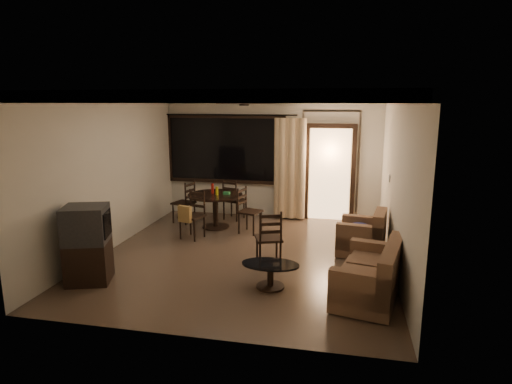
% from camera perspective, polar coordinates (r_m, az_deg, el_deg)
% --- Properties ---
extents(ground, '(5.50, 5.50, 0.00)m').
position_cam_1_polar(ground, '(7.68, -1.49, -8.43)').
color(ground, '#7F6651').
rests_on(ground, ground).
extents(room_shell, '(5.50, 6.70, 5.50)m').
position_cam_1_polar(room_shell, '(8.89, 4.82, 6.45)').
color(room_shell, beige).
rests_on(room_shell, ground).
extents(dining_table, '(1.18, 1.18, 0.95)m').
position_cam_1_polar(dining_table, '(9.22, -5.43, -1.23)').
color(dining_table, black).
rests_on(dining_table, ground).
extents(dining_chair_west, '(0.52, 0.52, 0.95)m').
position_cam_1_polar(dining_chair_west, '(9.77, -9.53, -2.40)').
color(dining_chair_west, black).
rests_on(dining_chair_west, ground).
extents(dining_chair_east, '(0.52, 0.52, 0.95)m').
position_cam_1_polar(dining_chair_east, '(8.88, -0.87, -3.68)').
color(dining_chair_east, black).
rests_on(dining_chair_east, ground).
extents(dining_chair_south, '(0.52, 0.56, 0.95)m').
position_cam_1_polar(dining_chair_south, '(8.61, -8.52, -4.16)').
color(dining_chair_south, black).
rests_on(dining_chair_south, ground).
extents(dining_chair_north, '(0.52, 0.52, 0.95)m').
position_cam_1_polar(dining_chair_north, '(9.91, -2.99, -2.04)').
color(dining_chair_north, black).
rests_on(dining_chair_north, ground).
extents(tv_cabinet, '(0.75, 0.72, 1.18)m').
position_cam_1_polar(tv_cabinet, '(6.90, -21.54, -6.50)').
color(tv_cabinet, black).
rests_on(tv_cabinet, ground).
extents(sofa, '(1.07, 1.58, 0.77)m').
position_cam_1_polar(sofa, '(6.22, 15.25, -10.85)').
color(sofa, '#472D21').
rests_on(sofa, ground).
extents(armchair, '(0.90, 0.90, 0.79)m').
position_cam_1_polar(armchair, '(7.87, 14.23, -5.79)').
color(armchair, '#472D21').
rests_on(armchair, ground).
extents(coffee_table, '(0.85, 0.51, 0.37)m').
position_cam_1_polar(coffee_table, '(6.35, 1.93, -10.54)').
color(coffee_table, black).
rests_on(coffee_table, ground).
extents(side_chair, '(0.54, 0.54, 0.95)m').
position_cam_1_polar(side_chair, '(7.19, 1.70, -7.49)').
color(side_chair, black).
rests_on(side_chair, ground).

